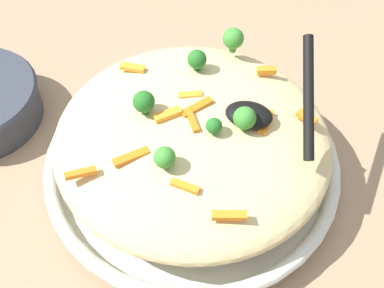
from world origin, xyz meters
name	(u,v)px	position (x,y,z in m)	size (l,w,h in m)	color
ground_plane	(192,174)	(0.00, 0.00, 0.00)	(2.40, 2.40, 0.00)	#9E7F60
serving_bowl	(192,165)	(0.00, 0.00, 0.02)	(0.38, 0.38, 0.04)	silver
pasta_mound	(192,140)	(0.00, 0.00, 0.07)	(0.34, 0.33, 0.07)	#DBC689
carrot_piece_0	(81,173)	(-0.10, -0.10, 0.11)	(0.03, 0.01, 0.01)	orange
carrot_piece_1	(307,117)	(0.13, 0.05, 0.10)	(0.03, 0.01, 0.01)	orange
carrot_piece_2	(193,107)	(0.00, 0.02, 0.11)	(0.04, 0.01, 0.01)	orange
carrot_piece_3	(167,118)	(-0.03, 0.00, 0.11)	(0.03, 0.01, 0.01)	orange
carrot_piece_4	(191,122)	(0.00, 0.00, 0.11)	(0.04, 0.01, 0.01)	orange
carrot_piece_5	(229,215)	(0.07, -0.11, 0.11)	(0.04, 0.01, 0.01)	orange
carrot_piece_6	(131,157)	(-0.05, -0.07, 0.11)	(0.04, 0.01, 0.01)	orange
carrot_piece_7	(185,187)	(0.02, -0.09, 0.11)	(0.03, 0.01, 0.01)	orange
carrot_piece_8	(132,67)	(-0.10, 0.07, 0.10)	(0.03, 0.01, 0.01)	orange
carrot_piece_9	(266,123)	(0.08, 0.02, 0.11)	(0.04, 0.01, 0.01)	orange
carrot_piece_10	(266,70)	(0.07, 0.11, 0.11)	(0.02, 0.01, 0.01)	orange
carrot_piece_11	(190,95)	(-0.01, 0.04, 0.11)	(0.03, 0.01, 0.01)	orange
broccoli_floret_0	(214,126)	(0.03, -0.01, 0.12)	(0.02, 0.02, 0.02)	#205B1C
broccoli_floret_1	(197,60)	(-0.02, 0.09, 0.12)	(0.02, 0.02, 0.03)	#205B1C
broccoli_floret_2	(165,158)	(-0.01, -0.07, 0.12)	(0.02, 0.02, 0.03)	#377928
broccoli_floret_3	(233,39)	(0.02, 0.14, 0.12)	(0.03, 0.03, 0.04)	#377928
broccoli_floret_4	(245,118)	(0.06, 0.01, 0.12)	(0.03, 0.03, 0.03)	#377928
broccoli_floret_5	(144,101)	(-0.06, 0.00, 0.13)	(0.03, 0.03, 0.03)	#205B1C
serving_spoon	(268,109)	(0.08, 0.03, 0.13)	(0.11, 0.13, 0.08)	black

